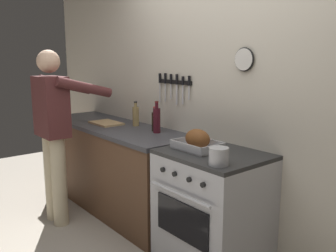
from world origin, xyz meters
TOP-DOWN VIEW (x-y plane):
  - wall_back at (-0.00, 1.35)m, footprint 6.00×0.13m
  - counter_block at (-1.20, 0.99)m, footprint 2.03×0.65m
  - stove at (0.22, 0.99)m, footprint 0.76×0.67m
  - person_cook at (-1.27, 0.38)m, footprint 0.51×0.63m
  - roasting_pan at (0.08, 0.95)m, footprint 0.35×0.26m
  - saucepan at (0.46, 0.78)m, footprint 0.13×0.13m
  - cutting_board at (-1.31, 0.96)m, footprint 0.36×0.24m
  - bottle_vinegar at (-1.02, 1.14)m, footprint 0.07×0.07m
  - bottle_wine_red at (-0.61, 1.09)m, footprint 0.07×0.07m
  - bottle_soy_sauce at (-0.69, 1.13)m, footprint 0.06×0.06m

SIDE VIEW (x-z plane):
  - stove at x=0.22m, z-range 0.00..0.90m
  - counter_block at x=-1.20m, z-range 0.00..0.90m
  - cutting_board at x=-1.31m, z-range 0.90..0.92m
  - person_cook at x=-1.27m, z-range 0.12..1.78m
  - saucepan at x=0.46m, z-range 0.90..1.02m
  - roasting_pan at x=0.08m, z-range 0.89..1.05m
  - bottle_soy_sauce at x=-0.69m, z-range 0.88..1.11m
  - bottle_vinegar at x=-1.02m, z-range 0.88..1.13m
  - bottle_wine_red at x=-0.61m, z-range 0.88..1.17m
  - wall_back at x=0.00m, z-range 0.00..2.60m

